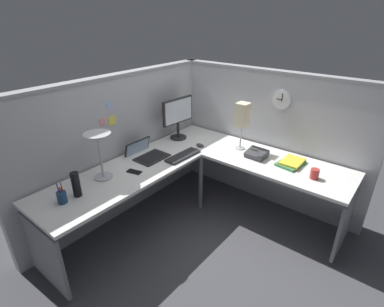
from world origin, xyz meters
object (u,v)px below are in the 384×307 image
thermos_flask (76,184)px  office_phone (257,154)px  laptop (146,154)px  computer_mouse (200,145)px  coffee_mug (315,174)px  desk_lamp_dome (98,142)px  book_stack (291,163)px  pen_cup (62,197)px  keyboard (183,156)px  cell_phone (134,172)px  monitor (178,115)px  desk_lamp_paper (242,116)px  wall_clock (282,100)px

thermos_flask → office_phone: thermos_flask is taller
laptop → thermos_flask: (-0.89, -0.12, 0.09)m
laptop → computer_mouse: size_ratio=3.68×
office_phone → coffee_mug: 0.63m
desk_lamp_dome → computer_mouse: bearing=-14.2°
book_stack → desk_lamp_dome: bearing=136.7°
thermos_flask → book_stack: thermos_flask is taller
computer_mouse → office_phone: size_ratio=0.49×
computer_mouse → pen_cup: (-1.58, 0.20, 0.04)m
keyboard → pen_cup: (-1.26, 0.22, 0.04)m
desk_lamp_dome → office_phone: size_ratio=2.10×
cell_phone → office_phone: (1.04, -0.78, 0.03)m
pen_cup → cell_phone: bearing=-5.7°
laptop → cell_phone: laptop is taller
cell_phone → monitor: bearing=0.3°
desk_lamp_paper → wall_clock: bearing=-47.8°
desk_lamp_dome → pen_cup: desk_lamp_dome is taller
monitor → laptop: bearing=-175.6°
cell_phone → computer_mouse: bearing=-22.3°
computer_mouse → office_phone: bearing=-76.4°
desk_lamp_paper → thermos_flask: bearing=161.0°
desk_lamp_paper → coffee_mug: size_ratio=5.52×
monitor → thermos_flask: monitor is taller
wall_clock → cell_phone: bearing=149.6°
office_phone → coffee_mug: (-0.07, -0.63, 0.01)m
office_phone → desk_lamp_paper: size_ratio=0.40×
keyboard → thermos_flask: thermos_flask is taller
keyboard → coffee_mug: coffee_mug is taller
pen_cup → wall_clock: wall_clock is taller
pen_cup → office_phone: 1.93m
monitor → laptop: 0.65m
coffee_mug → computer_mouse: bearing=94.0°
desk_lamp_dome → thermos_flask: desk_lamp_dome is taller
coffee_mug → wall_clock: (0.43, 0.58, 0.51)m
office_phone → cell_phone: bearing=143.2°
pen_cup → desk_lamp_paper: bearing=-17.8°
monitor → pen_cup: 1.64m
desk_lamp_dome → thermos_flask: (-0.32, -0.09, -0.25)m
thermos_flask → desk_lamp_paper: 1.81m
pen_cup → coffee_mug: (1.67, -1.47, -0.00)m
keyboard → desk_lamp_dome: size_ratio=0.97×
pen_cup → thermos_flask: size_ratio=0.82×
computer_mouse → office_phone: (0.16, -0.64, 0.02)m
keyboard → pen_cup: pen_cup is taller
keyboard → desk_lamp_paper: bearing=-30.8°
pen_cup → book_stack: (1.81, -1.20, -0.03)m
keyboard → desk_lamp_paper: 0.77m
book_stack → coffee_mug: 0.31m
pen_cup → office_phone: pen_cup is taller
thermos_flask → coffee_mug: thermos_flask is taller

